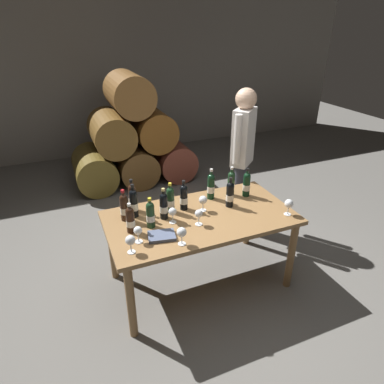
{
  "coord_description": "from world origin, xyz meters",
  "views": [
    {
      "loc": [
        -1.09,
        -2.41,
        2.35
      ],
      "look_at": [
        0.0,
        0.2,
        0.91
      ],
      "focal_mm": 31.66,
      "sensor_mm": 36.0,
      "label": 1
    }
  ],
  "objects_px": {
    "wine_bottle_4": "(170,199)",
    "wine_bottle_10": "(211,186)",
    "wine_glass_2": "(199,214)",
    "wine_bottle_1": "(150,214)",
    "wine_glass_3": "(289,204)",
    "wine_glass_1": "(173,212)",
    "tasting_notebook": "(162,236)",
    "sommelier_presenting": "(243,148)",
    "wine_bottle_6": "(164,206)",
    "wine_glass_6": "(203,200)",
    "wine_glass_0": "(138,231)",
    "wine_bottle_11": "(184,197)",
    "wine_glass_5": "(130,241)",
    "wine_bottle_9": "(130,220)",
    "wine_bottle_3": "(124,207)",
    "wine_glass_4": "(182,233)",
    "wine_bottle_5": "(231,183)",
    "wine_bottle_2": "(230,194)",
    "dining_table": "(200,224)",
    "wine_bottle_0": "(134,203)",
    "wine_bottle_7": "(132,197)",
    "wine_bottle_8": "(247,184)"
  },
  "relations": [
    {
      "from": "wine_bottle_5",
      "to": "wine_glass_2",
      "type": "height_order",
      "value": "wine_bottle_5"
    },
    {
      "from": "wine_bottle_2",
      "to": "wine_bottle_1",
      "type": "bearing_deg",
      "value": -175.9
    },
    {
      "from": "wine_bottle_3",
      "to": "wine_glass_1",
      "type": "distance_m",
      "value": 0.43
    },
    {
      "from": "wine_bottle_9",
      "to": "wine_bottle_6",
      "type": "bearing_deg",
      "value": 17.58
    },
    {
      "from": "wine_bottle_11",
      "to": "wine_glass_1",
      "type": "distance_m",
      "value": 0.26
    },
    {
      "from": "wine_bottle_11",
      "to": "wine_glass_5",
      "type": "relative_size",
      "value": 1.94
    },
    {
      "from": "wine_bottle_0",
      "to": "wine_bottle_3",
      "type": "bearing_deg",
      "value": -163.52
    },
    {
      "from": "wine_bottle_0",
      "to": "wine_glass_5",
      "type": "relative_size",
      "value": 2.1
    },
    {
      "from": "wine_bottle_3",
      "to": "wine_glass_6",
      "type": "height_order",
      "value": "wine_bottle_3"
    },
    {
      "from": "wine_bottle_3",
      "to": "tasting_notebook",
      "type": "bearing_deg",
      "value": -61.36
    },
    {
      "from": "wine_bottle_5",
      "to": "wine_glass_6",
      "type": "bearing_deg",
      "value": -155.3
    },
    {
      "from": "tasting_notebook",
      "to": "wine_bottle_10",
      "type": "bearing_deg",
      "value": 45.66
    },
    {
      "from": "wine_bottle_2",
      "to": "wine_glass_0",
      "type": "distance_m",
      "value": 0.98
    },
    {
      "from": "wine_glass_5",
      "to": "wine_bottle_9",
      "type": "bearing_deg",
      "value": 76.45
    },
    {
      "from": "dining_table",
      "to": "wine_glass_4",
      "type": "bearing_deg",
      "value": -132.61
    },
    {
      "from": "tasting_notebook",
      "to": "sommelier_presenting",
      "type": "relative_size",
      "value": 0.13
    },
    {
      "from": "wine_bottle_9",
      "to": "wine_glass_6",
      "type": "bearing_deg",
      "value": 7.42
    },
    {
      "from": "wine_bottle_1",
      "to": "wine_glass_3",
      "type": "distance_m",
      "value": 1.24
    },
    {
      "from": "wine_bottle_11",
      "to": "tasting_notebook",
      "type": "xyz_separation_m",
      "value": [
        -0.34,
        -0.36,
        -0.11
      ]
    },
    {
      "from": "wine_bottle_6",
      "to": "wine_bottle_0",
      "type": "bearing_deg",
      "value": 150.21
    },
    {
      "from": "wine_bottle_3",
      "to": "wine_glass_4",
      "type": "bearing_deg",
      "value": -58.45
    },
    {
      "from": "wine_bottle_1",
      "to": "wine_bottle_4",
      "type": "distance_m",
      "value": 0.3
    },
    {
      "from": "wine_bottle_6",
      "to": "wine_glass_0",
      "type": "height_order",
      "value": "wine_bottle_6"
    },
    {
      "from": "wine_bottle_4",
      "to": "wine_bottle_10",
      "type": "relative_size",
      "value": 0.93
    },
    {
      "from": "wine_bottle_9",
      "to": "wine_glass_4",
      "type": "bearing_deg",
      "value": -45.12
    },
    {
      "from": "wine_bottle_10",
      "to": "wine_glass_2",
      "type": "distance_m",
      "value": 0.5
    },
    {
      "from": "wine_bottle_3",
      "to": "wine_bottle_9",
      "type": "relative_size",
      "value": 1.1
    },
    {
      "from": "wine_bottle_1",
      "to": "wine_bottle_10",
      "type": "bearing_deg",
      "value": 21.19
    },
    {
      "from": "sommelier_presenting",
      "to": "wine_glass_5",
      "type": "bearing_deg",
      "value": -146.34
    },
    {
      "from": "wine_bottle_5",
      "to": "tasting_notebook",
      "type": "distance_m",
      "value": 1.0
    },
    {
      "from": "wine_bottle_4",
      "to": "wine_bottle_7",
      "type": "xyz_separation_m",
      "value": [
        -0.31,
        0.16,
        0.01
      ]
    },
    {
      "from": "wine_glass_1",
      "to": "tasting_notebook",
      "type": "distance_m",
      "value": 0.26
    },
    {
      "from": "wine_bottle_10",
      "to": "dining_table",
      "type": "bearing_deg",
      "value": -130.25
    },
    {
      "from": "wine_bottle_1",
      "to": "tasting_notebook",
      "type": "relative_size",
      "value": 1.27
    },
    {
      "from": "wine_bottle_11",
      "to": "wine_bottle_3",
      "type": "bearing_deg",
      "value": 177.43
    },
    {
      "from": "wine_glass_4",
      "to": "sommelier_presenting",
      "type": "height_order",
      "value": "sommelier_presenting"
    },
    {
      "from": "wine_bottle_0",
      "to": "wine_bottle_9",
      "type": "height_order",
      "value": "wine_bottle_0"
    },
    {
      "from": "wine_bottle_2",
      "to": "wine_bottle_4",
      "type": "distance_m",
      "value": 0.56
    },
    {
      "from": "dining_table",
      "to": "wine_bottle_3",
      "type": "relative_size",
      "value": 5.75
    },
    {
      "from": "wine_bottle_5",
      "to": "wine_bottle_7",
      "type": "xyz_separation_m",
      "value": [
        -0.99,
        0.08,
        0.0
      ]
    },
    {
      "from": "wine_bottle_9",
      "to": "wine_bottle_10",
      "type": "height_order",
      "value": "wine_bottle_10"
    },
    {
      "from": "wine_bottle_6",
      "to": "wine_glass_6",
      "type": "xyz_separation_m",
      "value": [
        0.38,
        -0.01,
        -0.02
      ]
    },
    {
      "from": "dining_table",
      "to": "tasting_notebook",
      "type": "relative_size",
      "value": 7.73
    },
    {
      "from": "wine_bottle_0",
      "to": "wine_bottle_4",
      "type": "xyz_separation_m",
      "value": [
        0.33,
        -0.05,
        -0.01
      ]
    },
    {
      "from": "wine_bottle_4",
      "to": "wine_bottle_11",
      "type": "xyz_separation_m",
      "value": [
        0.13,
        -0.0,
        0.0
      ]
    },
    {
      "from": "wine_bottle_11",
      "to": "wine_glass_2",
      "type": "height_order",
      "value": "wine_bottle_11"
    },
    {
      "from": "wine_bottle_4",
      "to": "wine_glass_0",
      "type": "distance_m",
      "value": 0.53
    },
    {
      "from": "wine_bottle_11",
      "to": "wine_bottle_9",
      "type": "bearing_deg",
      "value": -161.23
    },
    {
      "from": "dining_table",
      "to": "wine_bottle_8",
      "type": "xyz_separation_m",
      "value": [
        0.59,
        0.19,
        0.22
      ]
    },
    {
      "from": "wine_bottle_2",
      "to": "wine_glass_4",
      "type": "distance_m",
      "value": 0.76
    }
  ]
}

